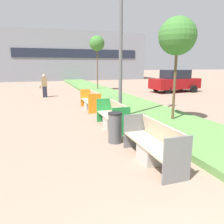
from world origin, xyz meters
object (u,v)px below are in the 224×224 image
object	(u,v)px
bench_green_frame	(113,118)
sapling_tree_near	(177,37)
sapling_tree_far	(97,44)
bench_orange_frame	(91,102)
pedestrian_walking	(44,86)
street_lamp_post	(121,3)
parked_car_distant	(175,81)
litter_bin	(115,128)
bench_grey_frame	(153,147)

from	to	relation	value
bench_green_frame	sapling_tree_near	distance (m)	3.80
sapling_tree_far	sapling_tree_near	bearing A→B (deg)	-90.00
bench_green_frame	bench_orange_frame	world-z (taller)	same
sapling_tree_near	pedestrian_walking	world-z (taller)	sapling_tree_near
bench_green_frame	street_lamp_post	size ratio (longest dim) A/B	0.24
street_lamp_post	parked_car_distant	xyz separation A→B (m)	(7.84, 7.80, -3.59)
street_lamp_post	sapling_tree_far	bearing A→B (deg)	80.28
litter_bin	sapling_tree_near	bearing A→B (deg)	25.26
sapling_tree_near	sapling_tree_far	distance (m)	11.72
litter_bin	sapling_tree_near	distance (m)	4.24
bench_orange_frame	street_lamp_post	xyz separation A→B (m)	(0.61, -2.70, 4.14)
bench_green_frame	pedestrian_walking	world-z (taller)	pedestrian_walking
parked_car_distant	bench_grey_frame	bearing A→B (deg)	-131.98
sapling_tree_far	litter_bin	bearing A→B (deg)	-102.39
bench_green_frame	pedestrian_walking	size ratio (longest dim) A/B	1.23
bench_green_frame	litter_bin	bearing A→B (deg)	-105.86
sapling_tree_near	sapling_tree_far	bearing A→B (deg)	90.00
bench_grey_frame	bench_green_frame	size ratio (longest dim) A/B	1.04
sapling_tree_near	sapling_tree_far	world-z (taller)	sapling_tree_far
bench_green_frame	bench_orange_frame	bearing A→B (deg)	89.99
sapling_tree_near	parked_car_distant	bearing A→B (deg)	55.69
bench_orange_frame	pedestrian_walking	xyz separation A→B (m)	(-2.14, 5.31, 0.45)
sapling_tree_far	pedestrian_walking	world-z (taller)	sapling_tree_far
bench_grey_frame	parked_car_distant	size ratio (longest dim) A/B	0.47
bench_green_frame	sapling_tree_near	world-z (taller)	sapling_tree_near
bench_grey_frame	bench_green_frame	xyz separation A→B (m)	(-0.00, 3.01, -0.00)
bench_green_frame	street_lamp_post	xyz separation A→B (m)	(0.61, 0.87, 4.14)
pedestrian_walking	bench_orange_frame	bearing A→B (deg)	-68.04
litter_bin	parked_car_distant	world-z (taller)	parked_car_distant
sapling_tree_near	litter_bin	bearing A→B (deg)	-154.74
street_lamp_post	sapling_tree_far	size ratio (longest dim) A/B	1.75
street_lamp_post	bench_orange_frame	bearing A→B (deg)	102.78
litter_bin	sapling_tree_near	xyz separation A→B (m)	(2.87, 1.35, 2.81)
bench_green_frame	parked_car_distant	xyz separation A→B (m)	(8.45, 8.67, 0.55)
litter_bin	pedestrian_walking	world-z (taller)	pedestrian_walking
street_lamp_post	sapling_tree_near	xyz separation A→B (m)	(1.83, -1.00, -1.24)
pedestrian_walking	street_lamp_post	bearing A→B (deg)	-71.03
bench_grey_frame	litter_bin	distance (m)	1.58
sapling_tree_near	parked_car_distant	size ratio (longest dim) A/B	0.91
bench_green_frame	bench_orange_frame	distance (m)	3.57
street_lamp_post	parked_car_distant	size ratio (longest dim) A/B	1.89
bench_grey_frame	litter_bin	world-z (taller)	bench_grey_frame
bench_grey_frame	sapling_tree_far	size ratio (longest dim) A/B	0.44
street_lamp_post	pedestrian_walking	size ratio (longest dim) A/B	5.11
bench_grey_frame	bench_green_frame	bearing A→B (deg)	90.02
bench_grey_frame	pedestrian_walking	bearing A→B (deg)	100.20
bench_orange_frame	sapling_tree_near	distance (m)	5.30
parked_car_distant	litter_bin	bearing A→B (deg)	-137.24
bench_grey_frame	sapling_tree_far	bearing A→B (deg)	80.48
litter_bin	street_lamp_post	world-z (taller)	street_lamp_post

